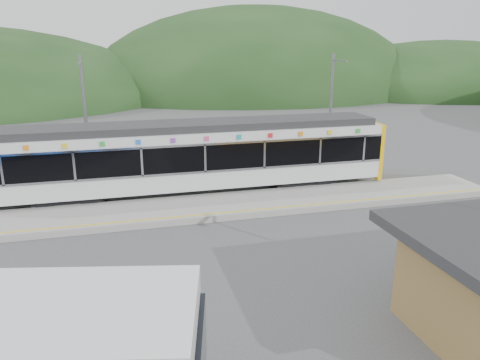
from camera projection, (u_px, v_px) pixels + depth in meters
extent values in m
plane|color=#4C4C4F|center=(261.00, 233.00, 19.33)|extent=(120.00, 120.00, 0.00)
ellipsoid|color=#1E3D19|center=(256.00, 93.00, 73.32)|extent=(52.00, 39.00, 26.00)
ellipsoid|color=#1E3D19|center=(440.00, 92.00, 74.85)|extent=(44.00, 33.00, 16.00)
cube|color=#9E9E99|center=(240.00, 204.00, 22.35)|extent=(26.00, 3.20, 0.30)
cube|color=yellow|center=(248.00, 210.00, 21.10)|extent=(26.00, 0.10, 0.01)
cube|color=black|center=(70.00, 197.00, 22.87)|extent=(3.20, 2.20, 0.56)
cube|color=black|center=(299.00, 180.00, 25.81)|extent=(3.20, 2.20, 0.56)
cube|color=silver|center=(191.00, 174.00, 24.13)|extent=(20.00, 2.90, 0.92)
cube|color=black|center=(190.00, 152.00, 23.79)|extent=(20.00, 2.96, 1.45)
cube|color=silver|center=(195.00, 172.00, 22.59)|extent=(20.00, 0.05, 0.10)
cube|color=silver|center=(195.00, 145.00, 22.21)|extent=(20.00, 0.05, 0.10)
cube|color=silver|center=(189.00, 134.00, 23.52)|extent=(20.00, 2.90, 0.45)
cube|color=#2D2D30|center=(189.00, 126.00, 23.41)|extent=(19.40, 2.50, 0.36)
cube|color=yellow|center=(368.00, 147.00, 26.36)|extent=(0.24, 2.92, 3.00)
cube|color=silver|center=(2.00, 171.00, 20.32)|extent=(0.10, 0.05, 1.35)
cube|color=silver|center=(74.00, 166.00, 21.06)|extent=(0.10, 0.05, 1.35)
cube|color=silver|center=(142.00, 162.00, 21.79)|extent=(0.10, 0.05, 1.35)
cube|color=silver|center=(205.00, 158.00, 22.52)|extent=(0.10, 0.05, 1.35)
cube|color=silver|center=(264.00, 155.00, 23.26)|extent=(0.10, 0.05, 1.35)
cube|color=silver|center=(320.00, 151.00, 23.99)|extent=(0.10, 0.05, 1.35)
cube|color=silver|center=(364.00, 148.00, 24.60)|extent=(0.10, 0.05, 1.35)
cube|color=orange|center=(26.00, 148.00, 20.33)|extent=(0.22, 0.04, 0.22)
cube|color=yellow|center=(65.00, 146.00, 20.72)|extent=(0.22, 0.04, 0.22)
cube|color=green|center=(102.00, 144.00, 21.11)|extent=(0.22, 0.04, 0.22)
cube|color=blue|center=(138.00, 142.00, 21.51)|extent=(0.22, 0.04, 0.22)
cube|color=purple|center=(173.00, 140.00, 21.90)|extent=(0.22, 0.04, 0.22)
cube|color=#E54C8C|center=(207.00, 139.00, 22.29)|extent=(0.22, 0.04, 0.22)
cube|color=#19A5A5|center=(239.00, 137.00, 22.68)|extent=(0.22, 0.04, 0.22)
cube|color=red|center=(270.00, 135.00, 23.07)|extent=(0.22, 0.04, 0.22)
cube|color=orange|center=(301.00, 134.00, 23.46)|extent=(0.22, 0.04, 0.22)
cube|color=yellow|center=(330.00, 132.00, 23.85)|extent=(0.22, 0.04, 0.22)
cube|color=green|center=(358.00, 131.00, 24.24)|extent=(0.22, 0.04, 0.22)
cylinder|color=slate|center=(86.00, 123.00, 24.60)|extent=(0.18, 0.18, 7.00)
cube|color=slate|center=(79.00, 63.00, 22.99)|extent=(0.08, 1.80, 0.08)
cylinder|color=slate|center=(330.00, 113.00, 28.03)|extent=(0.18, 0.18, 7.00)
cube|color=slate|center=(339.00, 61.00, 26.41)|extent=(0.08, 1.80, 0.08)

